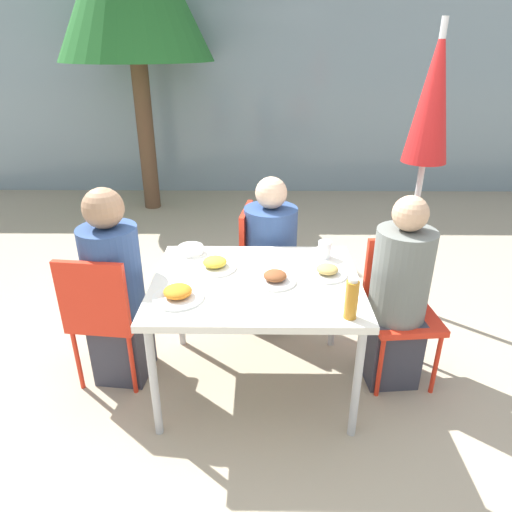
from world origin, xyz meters
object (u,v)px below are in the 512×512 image
closed_umbrella (430,114)px  person_right (397,299)px  chair_left (104,310)px  person_left (116,293)px  chair_right (400,299)px  chair_far (260,256)px  person_far (270,259)px  drinking_cup (325,249)px  salad_bowl (191,250)px  bottle (351,299)px

closed_umbrella → person_right: bearing=-111.0°
chair_left → person_right: person_right is taller
person_left → person_right: bearing=5.7°
chair_right → chair_far: bearing=-41.1°
person_right → person_far: bearing=-46.2°
chair_far → person_far: 0.09m
person_left → chair_far: 1.10m
chair_left → drinking_cup: size_ratio=8.21×
chair_left → chair_far: bearing=45.9°
chair_right → salad_bowl: (-1.29, 0.20, 0.24)m
person_left → person_far: (0.93, 0.63, -0.07)m
closed_umbrella → bottle: closed_umbrella is taller
chair_left → person_right: bearing=8.1°
chair_far → closed_umbrella: size_ratio=0.42×
chair_left → person_right: size_ratio=0.73×
chair_left → closed_umbrella: 2.48m
chair_right → chair_far: size_ratio=1.00×
person_right → drinking_cup: bearing=-34.2°
bottle → chair_left: bearing=163.8°
person_left → chair_far: (0.86, 0.69, -0.07)m
salad_bowl → chair_left: bearing=-144.1°
person_left → bottle: person_left is taller
bottle → person_far: bearing=108.4°
drinking_cup → closed_umbrella: bearing=40.9°
bottle → salad_bowl: bottle is taller
chair_far → bottle: (0.44, -1.16, 0.32)m
person_right → chair_far: size_ratio=1.37×
bottle → salad_bowl: (-0.87, 0.74, -0.08)m
person_left → salad_bowl: bearing=39.0°
chair_far → person_left: bearing=-43.7°
person_far → bottle: size_ratio=5.26×
chair_left → drinking_cup: 1.37m
chair_far → chair_left: bearing=-42.6°
chair_far → person_far: bearing=58.0°
chair_left → bottle: 1.44m
chair_left → drinking_cup: chair_left is taller
drinking_cup → salad_bowl: drinking_cup is taller
person_far → closed_umbrella: size_ratio=0.54×
bottle → chair_far: bearing=110.7°
chair_left → closed_umbrella: closed_umbrella is taller
chair_far → chair_right: bearing=61.7°
chair_far → drinking_cup: bearing=47.7°
chair_left → closed_umbrella: size_ratio=0.42×
person_right → person_left: bearing=-5.7°
person_left → chair_far: bearing=44.9°
chair_right → chair_far: same height
chair_right → person_far: (-0.78, 0.56, 0.01)m
drinking_cup → salad_bowl: size_ratio=0.68×
closed_umbrella → drinking_cup: size_ratio=19.55×
bottle → drinking_cup: 0.69m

